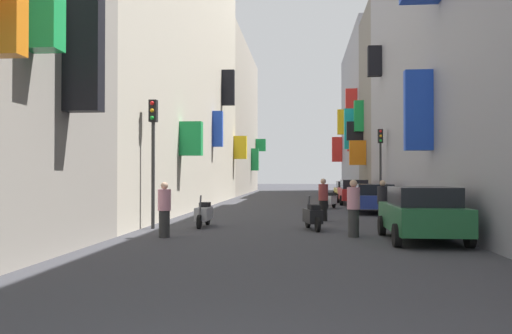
{
  "coord_description": "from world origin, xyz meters",
  "views": [
    {
      "loc": [
        0.51,
        -2.95,
        1.85
      ],
      "look_at": [
        -2.07,
        25.56,
        2.26
      ],
      "focal_mm": 36.94,
      "sensor_mm": 36.0,
      "label": 1
    }
  ],
  "objects": [
    {
      "name": "parked_car_yellow",
      "position": [
        3.66,
        35.2,
        0.72
      ],
      "size": [
        1.9,
        4.35,
        1.36
      ],
      "color": "gold",
      "rests_on": "ground"
    },
    {
      "name": "traffic_light_near_corner",
      "position": [
        -4.61,
        14.58,
        2.98
      ],
      "size": [
        0.26,
        0.34,
        4.39
      ],
      "color": "#2D2D2D",
      "rests_on": "ground"
    },
    {
      "name": "pedestrian_crossing",
      "position": [
        1.97,
        12.76,
        0.84
      ],
      "size": [
        0.54,
        0.54,
        1.69
      ],
      "color": "#2F2F2F",
      "rests_on": "ground"
    },
    {
      "name": "parked_car_red",
      "position": [
        3.59,
        30.08,
        0.79
      ],
      "size": [
        1.87,
        4.22,
        1.52
      ],
      "color": "#B21E1E",
      "rests_on": "ground"
    },
    {
      "name": "scooter_black",
      "position": [
        0.81,
        14.67,
        0.46
      ],
      "size": [
        0.67,
        1.89,
        1.13
      ],
      "color": "black",
      "rests_on": "ground"
    },
    {
      "name": "building_left_mid_b",
      "position": [
        -8.0,
        49.66,
        7.3
      ],
      "size": [
        7.16,
        20.69,
        14.61
      ],
      "color": "#9E9384",
      "rests_on": "ground"
    },
    {
      "name": "parked_car_green",
      "position": [
        3.77,
        11.94,
        0.79
      ],
      "size": [
        1.98,
        3.91,
        1.51
      ],
      "color": "#236638",
      "rests_on": "ground"
    },
    {
      "name": "ground_plane",
      "position": [
        0.0,
        30.0,
        0.0
      ],
      "size": [
        140.0,
        140.0,
        0.0
      ],
      "primitive_type": "plane",
      "color": "#38383D"
    },
    {
      "name": "building_left_mid_a",
      "position": [
        -8.0,
        25.76,
        8.22
      ],
      "size": [
        7.01,
        27.1,
        16.46
      ],
      "color": "#BCB29E",
      "rests_on": "ground"
    },
    {
      "name": "parked_car_blue",
      "position": [
        3.82,
        22.71,
        0.74
      ],
      "size": [
        2.02,
        4.15,
        1.39
      ],
      "color": "navy",
      "rests_on": "ground"
    },
    {
      "name": "pedestrian_near_left",
      "position": [
        3.32,
        16.12,
        0.82
      ],
      "size": [
        0.51,
        0.51,
        1.64
      ],
      "color": "#2E2E2E",
      "rests_on": "ground"
    },
    {
      "name": "pedestrian_near_right",
      "position": [
        -3.57,
        12.2,
        0.81
      ],
      "size": [
        0.49,
        0.49,
        1.63
      ],
      "color": "#2C2C2C",
      "rests_on": "ground"
    },
    {
      "name": "pedestrian_mid_street",
      "position": [
        1.29,
        18.09,
        0.84
      ],
      "size": [
        0.47,
        0.47,
        1.69
      ],
      "color": "black",
      "rests_on": "ground"
    },
    {
      "name": "building_right_mid_b",
      "position": [
        7.99,
        50.17,
        7.52
      ],
      "size": [
        7.26,
        19.66,
        15.05
      ],
      "color": "gray",
      "rests_on": "ground"
    },
    {
      "name": "scooter_white",
      "position": [
        1.95,
        25.89,
        0.46
      ],
      "size": [
        0.79,
        1.8,
        1.13
      ],
      "color": "silver",
      "rests_on": "ground"
    },
    {
      "name": "traffic_light_far_corner",
      "position": [
        4.62,
        25.72,
        2.92
      ],
      "size": [
        0.26,
        0.34,
        4.28
      ],
      "color": "#2D2D2D",
      "rests_on": "ground"
    },
    {
      "name": "scooter_silver",
      "position": [
        -3.0,
        15.38,
        0.46
      ],
      "size": [
        0.46,
        1.91,
        1.13
      ],
      "color": "#ADADB2",
      "rests_on": "ground"
    },
    {
      "name": "building_right_mid_a",
      "position": [
        7.97,
        36.48,
        6.96
      ],
      "size": [
        7.33,
        7.74,
        13.95
      ],
      "color": "slate",
      "rests_on": "ground"
    }
  ]
}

